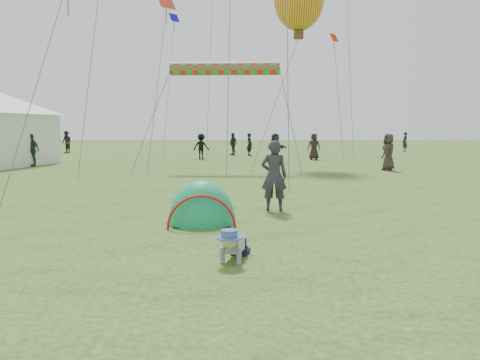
{
  "coord_description": "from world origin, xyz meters",
  "views": [
    {
      "loc": [
        0.35,
        -7.14,
        2.09
      ],
      "look_at": [
        -0.07,
        2.49,
        1.0
      ],
      "focal_mm": 35.0,
      "sensor_mm": 36.0,
      "label": 1
    }
  ],
  "objects_px": {
    "popup_tent": "(202,224)",
    "crawling_toddler": "(233,244)",
    "balloon_kite": "(299,2)",
    "standing_adult": "(274,176)"
  },
  "relations": [
    {
      "from": "crawling_toddler",
      "to": "balloon_kite",
      "type": "height_order",
      "value": "balloon_kite"
    },
    {
      "from": "popup_tent",
      "to": "standing_adult",
      "type": "bearing_deg",
      "value": 40.12
    },
    {
      "from": "crawling_toddler",
      "to": "balloon_kite",
      "type": "bearing_deg",
      "value": 95.73
    },
    {
      "from": "popup_tent",
      "to": "crawling_toddler",
      "type": "bearing_deg",
      "value": -79.49
    },
    {
      "from": "crawling_toddler",
      "to": "standing_adult",
      "type": "xyz_separation_m",
      "value": [
        0.76,
        4.5,
        0.61
      ]
    },
    {
      "from": "crawling_toddler",
      "to": "balloon_kite",
      "type": "relative_size",
      "value": 0.19
    },
    {
      "from": "balloon_kite",
      "to": "popup_tent",
      "type": "bearing_deg",
      "value": -101.49
    },
    {
      "from": "popup_tent",
      "to": "standing_adult",
      "type": "distance_m",
      "value": 2.49
    },
    {
      "from": "crawling_toddler",
      "to": "popup_tent",
      "type": "relative_size",
      "value": 0.38
    },
    {
      "from": "crawling_toddler",
      "to": "balloon_kite",
      "type": "distance_m",
      "value": 21.08
    }
  ]
}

